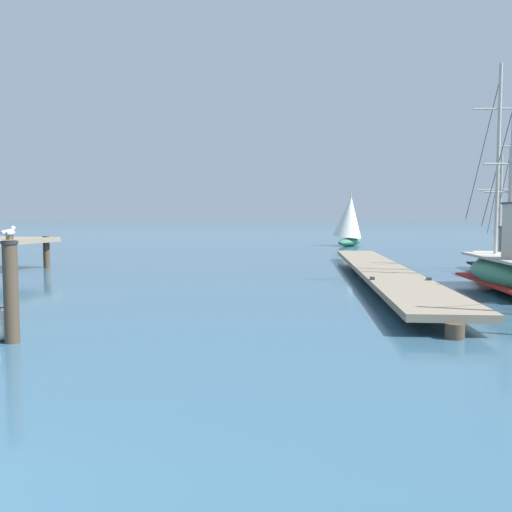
{
  "coord_description": "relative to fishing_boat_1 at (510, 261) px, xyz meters",
  "views": [
    {
      "loc": [
        4.16,
        -2.37,
        2.3
      ],
      "look_at": [
        2.11,
        9.67,
        1.4
      ],
      "focal_mm": 38.73,
      "sensor_mm": 36.0,
      "label": 1
    }
  ],
  "objects": [
    {
      "name": "floating_dock",
      "position": [
        -5.07,
        -2.88,
        -0.17
      ],
      "size": [
        3.48,
        18.95,
        0.53
      ],
      "color": "gray",
      "rests_on": "ground"
    },
    {
      "name": "perched_seagull",
      "position": [
        -12.19,
        -13.88,
        1.47
      ],
      "size": [
        0.15,
        0.38,
        0.27
      ],
      "color": "gold",
      "rests_on": "mooring_piling"
    },
    {
      "name": "mooring_buoy",
      "position": [
        -12.47,
        -13.73,
        -0.25
      ],
      "size": [
        0.56,
        0.56,
        0.63
      ],
      "color": "silver",
      "rests_on": "ground"
    },
    {
      "name": "mooring_piling",
      "position": [
        -12.19,
        -13.87,
        0.43
      ],
      "size": [
        0.3,
        0.3,
        1.85
      ],
      "color": "#4C3D2D",
      "rests_on": "ground"
    },
    {
      "name": "fishing_boat_1",
      "position": [
        0.0,
        0.0,
        0.0
      ],
      "size": [
        2.12,
        6.7,
        6.39
      ],
      "color": "#AD2823",
      "rests_on": "ground"
    },
    {
      "name": "distant_sailboat",
      "position": [
        -6.23,
        19.26,
        1.34
      ],
      "size": [
        2.99,
        4.4,
        4.14
      ],
      "color": "#337556",
      "rests_on": "ground"
    }
  ]
}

